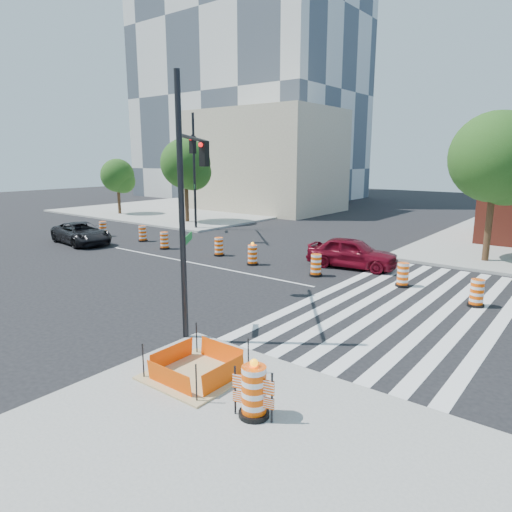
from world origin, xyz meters
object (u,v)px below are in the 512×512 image
object	(u,v)px
signal_pole_se	(190,182)
dark_suv	(81,233)
red_coupe	(352,253)
signal_pole_nw	(194,161)

from	to	relation	value
signal_pole_se	dark_suv	bearing A→B (deg)	34.23
dark_suv	signal_pole_se	distance (m)	17.29
red_coupe	signal_pole_se	size ratio (longest dim) A/B	0.59
red_coupe	signal_pole_se	xyz separation A→B (m)	(-0.63, -10.34, 3.88)
dark_suv	red_coupe	bearing A→B (deg)	-66.22
signal_pole_nw	signal_pole_se	bearing A→B (deg)	0.29
signal_pole_se	signal_pole_nw	bearing A→B (deg)	8.92
signal_pole_se	signal_pole_nw	xyz separation A→B (m)	(-13.09, 13.04, 0.52)
red_coupe	signal_pole_nw	world-z (taller)	signal_pole_nw
dark_suv	signal_pole_se	bearing A→B (deg)	-101.69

